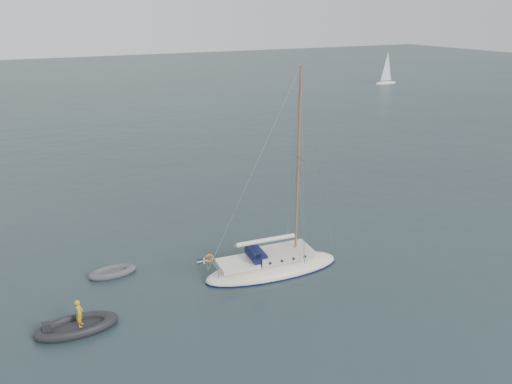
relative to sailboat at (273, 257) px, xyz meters
name	(u,v)px	position (x,y,z in m)	size (l,w,h in m)	color
ground	(286,248)	(2.27, 2.28, -0.94)	(300.00, 300.00, 0.00)	black
sailboat	(273,257)	(0.00, 0.00, 0.00)	(8.73, 2.62, 12.43)	beige
dinghy	(112,272)	(-8.60, 3.87, -0.76)	(2.80, 1.26, 0.40)	#454549
rib	(76,326)	(-11.28, -0.79, -0.69)	(3.98, 1.81, 1.63)	black
distant_yacht_b	(387,69)	(59.22, 59.15, 2.11)	(5.38, 2.87, 7.13)	silver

